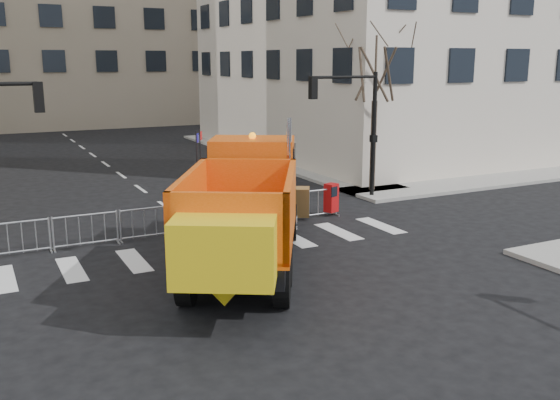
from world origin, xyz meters
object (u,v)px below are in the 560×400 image
cop_a (274,206)px  cop_b (276,207)px  cop_c (257,206)px  newspaper_box (331,198)px  plow_truck (245,207)px

cop_a → cop_b: (-0.03, -0.17, 0.00)m
cop_c → newspaper_box: cop_c is taller
cop_a → plow_truck: bearing=24.2°
cop_a → newspaper_box: (2.76, 0.63, -0.11)m
cop_c → newspaper_box: 3.50m
cop_a → cop_b: size_ratio=1.00×
cop_b → newspaper_box: 2.90m
cop_c → plow_truck: bearing=-7.6°
plow_truck → cop_c: size_ratio=6.17×
cop_a → cop_c: 0.68m
plow_truck → cop_c: (2.11, 3.82, -0.99)m
plow_truck → newspaper_box: bearing=-21.5°
plow_truck → cop_a: 4.85m
newspaper_box → cop_b: bearing=176.0°
plow_truck → newspaper_box: size_ratio=9.88×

